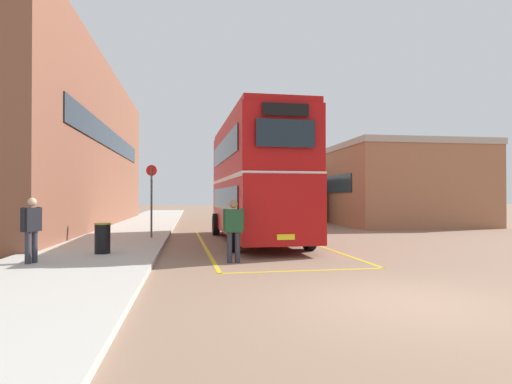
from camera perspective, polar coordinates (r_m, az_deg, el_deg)
ground_plane at (r=21.66m, az=0.92°, el=-5.32°), size 135.60×135.60×0.00m
sidewalk_left at (r=23.94m, az=-15.65°, el=-4.68°), size 4.00×57.60×0.14m
brick_building_left at (r=27.06m, az=-23.87°, el=5.37°), size 5.21×25.48×9.13m
depot_building_right at (r=32.27m, az=15.52°, el=0.75°), size 8.33×15.97×5.04m
double_decker_bus at (r=17.13m, az=-0.12°, el=1.84°), size 3.08×9.87×4.75m
single_deck_bus at (r=32.55m, az=3.54°, el=-0.84°), size 3.30×9.49×3.02m
pedestrian_boarding at (r=11.68m, az=-2.98°, el=-4.55°), size 0.57×0.26×1.70m
pedestrian_waiting_near at (r=12.03m, az=-27.55°, el=-3.97°), size 0.40×0.51×1.62m
litter_bin at (r=13.29m, az=-19.62°, el=-5.77°), size 0.46×0.46×0.88m
bus_stop_sign at (r=17.83m, az=-13.64°, el=-0.28°), size 0.43×0.13×2.91m
bay_marking_yellow at (r=15.38m, az=1.01°, el=-7.25°), size 4.60×11.93×0.01m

